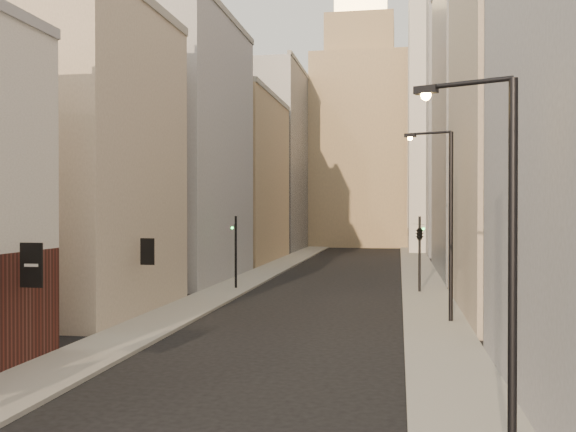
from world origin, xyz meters
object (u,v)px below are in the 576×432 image
Objects in this scene: clock_tower at (360,129)px; traffic_light_right at (420,233)px; traffic_light_left at (236,240)px; white_tower at (441,106)px; streetlamp_near at (502,253)px; streetlamp_mid at (446,214)px.

traffic_light_right is at bearing -82.69° from clock_tower.
clock_tower is at bearing -89.52° from traffic_light_left.
white_tower reaches higher than traffic_light_right.
streetlamp_near is (-3.23, -70.47, -14.00)m from white_tower.
streetlamp_near reaches higher than traffic_light_left.
traffic_light_left is at bearing -14.59° from traffic_light_right.
white_tower is 5.15× the size of streetlamp_near.
traffic_light_right is (-3.90, -41.38, -14.70)m from white_tower.
white_tower is 8.30× the size of traffic_light_left.
white_tower is 4.51× the size of streetlamp_mid.
clock_tower is at bearing -97.82° from traffic_light_right.
clock_tower is 57.52m from traffic_light_left.
traffic_light_right is at bearing 115.37° from streetlamp_mid.
white_tower is at bearing -110.51° from traffic_light_right.
streetlamp_near is (7.77, -84.47, -13.03)m from clock_tower.
white_tower reaches higher than streetlamp_near.
clock_tower is 17.83m from white_tower.
streetlamp_near is 29.10m from traffic_light_right.
traffic_light_left is 1.00× the size of traffic_light_right.
clock_tower reaches higher than streetlamp_near.
traffic_light_right is (-0.67, 29.08, -0.70)m from streetlamp_near.
traffic_light_left is at bearing 137.40° from streetlamp_near.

